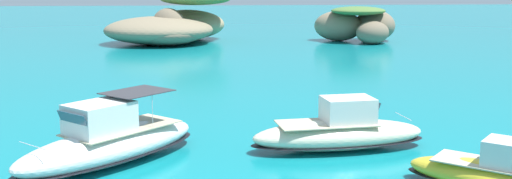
% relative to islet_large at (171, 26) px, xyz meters
% --- Properties ---
extents(islet_large, '(18.86, 19.78, 7.32)m').
position_rel_islet_large_xyz_m(islet_large, '(0.00, 0.00, 0.00)').
color(islet_large, '#84755B').
rests_on(islet_large, ground).
extents(islet_small, '(13.97, 11.94, 5.38)m').
position_rel_islet_large_xyz_m(islet_small, '(28.57, -0.48, 0.15)').
color(islet_small, '#756651').
rests_on(islet_small, ground).
extents(motorboat_yellow, '(8.07, 7.41, 2.49)m').
position_rel_islet_large_xyz_m(motorboat_yellow, '(18.50, -65.37, -1.61)').
color(motorboat_yellow, yellow).
rests_on(motorboat_yellow, ground).
extents(motorboat_white, '(10.07, 10.54, 3.51)m').
position_rel_islet_large_xyz_m(motorboat_white, '(0.49, -59.51, -1.33)').
color(motorboat_white, white).
rests_on(motorboat_white, ground).
extents(motorboat_cream, '(10.31, 4.18, 2.95)m').
position_rel_islet_large_xyz_m(motorboat_cream, '(12.89, -57.88, -1.46)').
color(motorboat_cream, beige).
rests_on(motorboat_cream, ground).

